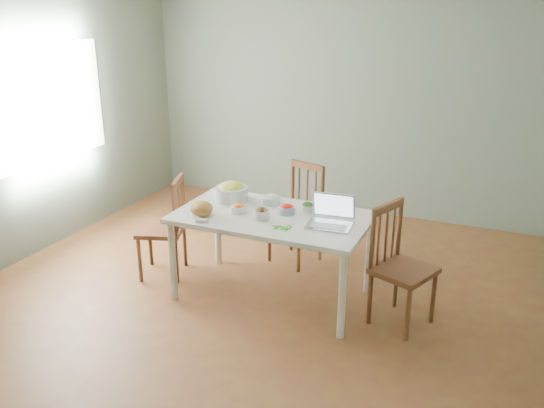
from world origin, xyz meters
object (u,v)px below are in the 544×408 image
at_px(bread_boule, 202,209).
at_px(bowl_squash, 232,191).
at_px(dining_table, 272,256).
at_px(laptop, 330,213).
at_px(chair_far, 295,215).
at_px(chair_left, 161,227).
at_px(chair_right, 404,268).

bearing_deg(bread_boule, bowl_squash, 83.16).
relative_size(dining_table, laptop, 4.65).
distance_m(chair_far, bowl_squash, 0.78).
height_order(chair_left, chair_right, chair_right).
distance_m(bread_boule, laptop, 1.09).
relative_size(dining_table, chair_left, 1.70).
relative_size(chair_far, chair_right, 0.99).
bearing_deg(chair_left, bowl_squash, 89.21).
bearing_deg(chair_left, laptop, 69.30).
relative_size(chair_far, bread_boule, 5.19).
bearing_deg(chair_left, chair_far, 106.90).
distance_m(chair_far, bread_boule, 1.16).
xyz_separation_m(dining_table, bowl_squash, (-0.49, 0.20, 0.47)).
xyz_separation_m(chair_far, chair_left, (-1.06, -0.78, -0.01)).
height_order(dining_table, bowl_squash, bowl_squash).
bearing_deg(laptop, chair_far, 121.47).
height_order(chair_far, chair_right, chair_right).
relative_size(dining_table, chair_right, 1.65).
height_order(chair_far, bread_boule, chair_far).
bearing_deg(chair_right, laptop, 116.50).
bearing_deg(chair_far, dining_table, -66.78).
bearing_deg(bowl_squash, chair_left, -161.16).
bearing_deg(chair_right, bowl_squash, 104.54).
relative_size(chair_right, bread_boule, 5.23).
xyz_separation_m(dining_table, bread_boule, (-0.54, -0.25, 0.45)).
height_order(dining_table, chair_right, chair_right).
distance_m(chair_right, bowl_squash, 1.69).
relative_size(dining_table, chair_far, 1.67).
distance_m(bread_boule, bowl_squash, 0.45).
xyz_separation_m(chair_far, bread_boule, (-0.46, -1.01, 0.34)).
bearing_deg(dining_table, chair_far, 96.11).
bearing_deg(bowl_squash, dining_table, -22.09).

